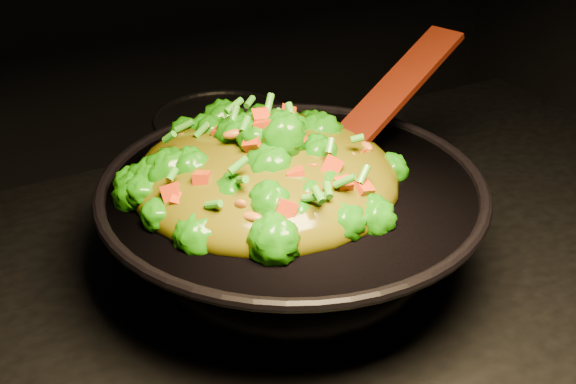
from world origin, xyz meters
TOP-DOWN VIEW (x-y plane):
  - wok at (-0.09, 0.07)m, footprint 0.56×0.56m
  - stir_fry at (-0.12, 0.09)m, footprint 0.40×0.40m
  - spatula at (0.05, 0.10)m, footprint 0.31×0.15m
  - back_pot at (-0.07, 0.32)m, footprint 0.21×0.21m

SIDE VIEW (x-z plane):
  - back_pot at x=-0.07m, z-range 0.90..1.01m
  - wok at x=-0.09m, z-range 0.90..1.03m
  - stir_fry at x=-0.12m, z-range 1.03..1.13m
  - spatula at x=0.05m, z-range 1.01..1.15m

